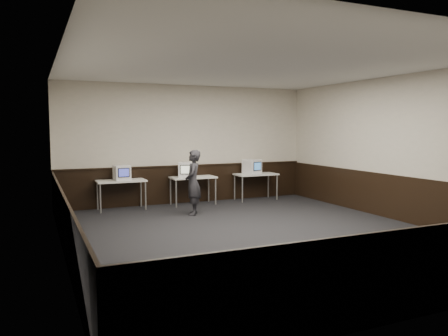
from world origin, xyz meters
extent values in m
plane|color=black|center=(0.00, 0.00, 0.00)|extent=(8.00, 8.00, 0.00)
plane|color=white|center=(0.00, 0.00, 3.20)|extent=(8.00, 8.00, 0.00)
plane|color=beige|center=(0.00, 4.00, 1.60)|extent=(7.00, 0.00, 7.00)
plane|color=beige|center=(0.00, -4.00, 1.60)|extent=(7.00, 0.00, 7.00)
plane|color=beige|center=(-3.50, 0.00, 1.60)|extent=(0.00, 8.00, 8.00)
plane|color=beige|center=(3.50, 0.00, 1.60)|extent=(0.00, 8.00, 8.00)
cube|color=black|center=(0.00, 3.98, 0.50)|extent=(6.98, 0.04, 1.00)
cube|color=black|center=(0.00, -3.98, 0.50)|extent=(6.98, 0.04, 1.00)
cube|color=black|center=(-3.48, 0.00, 0.50)|extent=(0.04, 7.98, 1.00)
cube|color=black|center=(3.48, 0.00, 0.50)|extent=(0.04, 7.98, 1.00)
cube|color=black|center=(0.00, 3.96, 1.02)|extent=(6.98, 0.06, 0.04)
cube|color=silver|center=(-1.90, 3.60, 0.73)|extent=(1.20, 0.60, 0.04)
cylinder|color=#999999|center=(-2.45, 3.35, 0.35)|extent=(0.04, 0.04, 0.71)
cylinder|color=#999999|center=(-1.35, 3.35, 0.35)|extent=(0.04, 0.04, 0.71)
cylinder|color=#999999|center=(-2.45, 3.85, 0.35)|extent=(0.04, 0.04, 0.71)
cylinder|color=#999999|center=(-1.35, 3.85, 0.35)|extent=(0.04, 0.04, 0.71)
cube|color=silver|center=(0.00, 3.60, 0.73)|extent=(1.20, 0.60, 0.04)
cylinder|color=#999999|center=(-0.55, 3.35, 0.35)|extent=(0.04, 0.04, 0.71)
cylinder|color=#999999|center=(0.55, 3.35, 0.35)|extent=(0.04, 0.04, 0.71)
cylinder|color=#999999|center=(-0.55, 3.85, 0.35)|extent=(0.04, 0.04, 0.71)
cylinder|color=#999999|center=(0.55, 3.85, 0.35)|extent=(0.04, 0.04, 0.71)
cube|color=silver|center=(1.90, 3.60, 0.73)|extent=(1.20, 0.60, 0.04)
cylinder|color=#999999|center=(1.35, 3.35, 0.35)|extent=(0.04, 0.04, 0.71)
cylinder|color=#999999|center=(2.45, 3.35, 0.35)|extent=(0.04, 0.04, 0.71)
cylinder|color=#999999|center=(1.35, 3.85, 0.35)|extent=(0.04, 0.04, 0.71)
cylinder|color=#999999|center=(2.45, 3.85, 0.35)|extent=(0.04, 0.04, 0.71)
cube|color=white|center=(-1.89, 3.56, 0.94)|extent=(0.40, 0.42, 0.38)
cube|color=black|center=(-1.88, 3.36, 0.96)|extent=(0.28, 0.03, 0.23)
cube|color=#353A9D|center=(-1.88, 3.35, 0.96)|extent=(0.25, 0.02, 0.19)
cube|color=white|center=(-0.21, 3.57, 0.95)|extent=(0.52, 0.53, 0.40)
cube|color=black|center=(-0.28, 3.37, 0.97)|extent=(0.29, 0.12, 0.24)
cube|color=#B7BBA4|center=(-0.28, 3.36, 0.97)|extent=(0.25, 0.09, 0.20)
cube|color=white|center=(1.80, 3.65, 0.95)|extent=(0.52, 0.53, 0.41)
cube|color=black|center=(1.86, 3.44, 0.97)|extent=(0.30, 0.11, 0.24)
cube|color=#336498|center=(1.86, 3.43, 0.97)|extent=(0.25, 0.09, 0.20)
imported|color=#26252B|center=(-0.46, 2.29, 0.77)|extent=(0.56, 0.66, 1.53)
camera|label=1|loc=(-3.91, -7.32, 2.05)|focal=35.00mm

